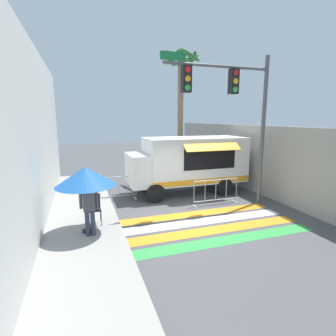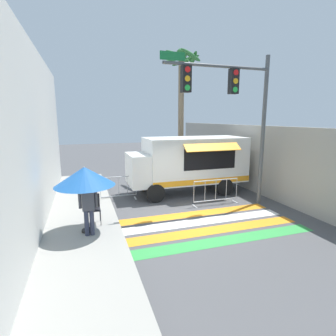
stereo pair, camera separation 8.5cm
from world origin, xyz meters
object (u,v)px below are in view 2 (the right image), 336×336
at_px(barricade_side, 119,189).
at_px(food_truck, 186,161).
at_px(traffic_signal_pole, 234,101).
at_px(folding_chair, 93,206).
at_px(vendor_person, 88,205).
at_px(barricade_front, 216,192).
at_px(palm_tree, 181,88).
at_px(patio_umbrella, 85,177).

bearing_deg(barricade_side, food_truck, 2.49).
xyz_separation_m(traffic_signal_pole, folding_chair, (-5.30, -0.45, -3.44)).
bearing_deg(traffic_signal_pole, vendor_person, -166.05).
bearing_deg(barricade_side, barricade_front, -26.56).
height_order(barricade_front, palm_tree, palm_tree).
bearing_deg(barricade_front, barricade_side, 153.44).
xyz_separation_m(vendor_person, palm_tree, (5.29, 6.49, 4.08)).
bearing_deg(palm_tree, food_truck, -105.07).
xyz_separation_m(folding_chair, barricade_front, (4.90, 0.85, -0.21)).
height_order(traffic_signal_pole, patio_umbrella, traffic_signal_pole).
bearing_deg(traffic_signal_pole, patio_umbrella, -168.99).
distance_m(patio_umbrella, barricade_front, 5.48).
xyz_separation_m(patio_umbrella, barricade_front, (5.11, 1.47, -1.33)).
xyz_separation_m(barricade_front, barricade_side, (-3.72, 1.86, -0.01)).
bearing_deg(food_truck, traffic_signal_pole, -69.27).
distance_m(vendor_person, barricade_side, 3.89).
relative_size(folding_chair, palm_tree, 0.13).
distance_m(vendor_person, palm_tree, 9.31).
bearing_deg(patio_umbrella, traffic_signal_pole, 11.01).
relative_size(traffic_signal_pole, barricade_side, 3.75).
xyz_separation_m(food_truck, barricade_side, (-3.22, -0.14, -1.02)).
xyz_separation_m(traffic_signal_pole, vendor_person, (-5.46, -1.36, -3.09)).
distance_m(barricade_front, barricade_side, 4.16).
height_order(patio_umbrella, barricade_front, patio_umbrella).
bearing_deg(folding_chair, barricade_front, -5.83).
xyz_separation_m(patio_umbrella, palm_tree, (5.34, 6.20, 3.31)).
relative_size(patio_umbrella, barricade_side, 1.26).
bearing_deg(folding_chair, vendor_person, -115.65).
bearing_deg(palm_tree, barricade_front, -92.79).
bearing_deg(vendor_person, food_truck, 43.90).
height_order(folding_chair, barricade_side, folding_chair).
bearing_deg(palm_tree, traffic_signal_pole, -88.08).
relative_size(folding_chair, barricade_side, 0.60).
distance_m(traffic_signal_pole, folding_chair, 6.33).
xyz_separation_m(food_truck, folding_chair, (-4.39, -2.85, -0.79)).
relative_size(folding_chair, vendor_person, 0.58).
relative_size(food_truck, traffic_signal_pole, 0.93).
bearing_deg(barricade_front, patio_umbrella, -163.96).
height_order(patio_umbrella, vendor_person, patio_umbrella).
distance_m(food_truck, palm_tree, 4.61).
relative_size(food_truck, barricade_side, 3.50).
height_order(vendor_person, palm_tree, palm_tree).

